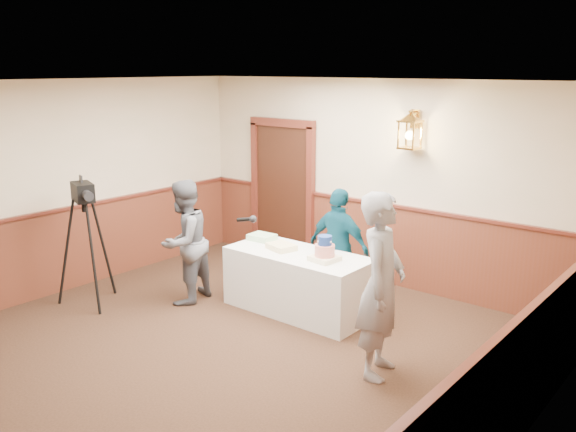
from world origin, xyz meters
name	(u,v)px	position (x,y,z in m)	size (l,w,h in m)	color
ground	(187,370)	(0.00, 0.00, 0.00)	(7.00, 7.00, 0.00)	black
room_shell	(212,213)	(-0.05, 0.45, 1.52)	(6.02, 7.02, 2.81)	beige
display_table	(298,282)	(-0.08, 1.90, 0.38)	(1.80, 0.80, 0.75)	white
tiered_cake	(325,251)	(0.35, 1.85, 0.87)	(0.33, 0.33, 0.30)	#F8E8BE
sheet_cake_yellow	(281,247)	(-0.33, 1.88, 0.78)	(0.34, 0.26, 0.07)	#FFD898
sheet_cake_green	(262,237)	(-0.80, 2.05, 0.79)	(0.32, 0.26, 0.08)	#97D496
interviewer	(184,242)	(-1.40, 1.24, 0.79)	(1.54, 0.87, 1.59)	#55575E
baker	(381,285)	(1.51, 1.16, 0.92)	(0.67, 0.44, 1.83)	gray
assistant_p	(339,247)	(0.16, 2.43, 0.75)	(0.88, 0.36, 1.49)	#0C3F52
tv_camera_rig	(88,251)	(-2.27, 0.42, 0.71)	(0.61, 0.57, 1.57)	black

